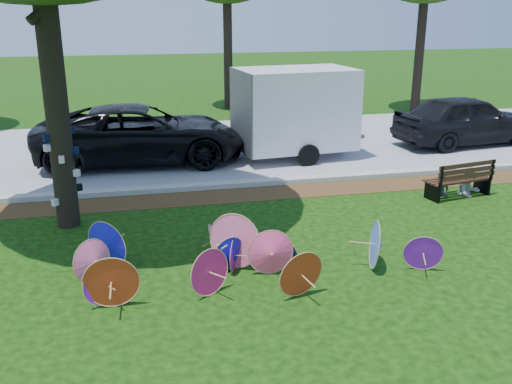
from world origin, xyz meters
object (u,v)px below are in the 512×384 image
cargo_trailer (295,109)px  person_right (471,168)px  parasol_pile (226,256)px  dark_pickup (466,120)px  person_left (443,175)px  black_van (141,134)px  park_bench (457,178)px

cargo_trailer → person_right: cargo_trailer is taller
parasol_pile → dark_pickup: dark_pickup is taller
dark_pickup → person_left: dark_pickup is taller
parasol_pile → black_van: black_van is taller
park_bench → person_right: bearing=-2.2°
black_van → person_left: 7.96m
person_right → parasol_pile: bearing=-162.2°
person_left → person_right: (0.70, 0.00, 0.13)m
black_van → cargo_trailer: size_ratio=1.81×
cargo_trailer → person_right: bearing=-60.2°
dark_pickup → person_right: size_ratio=3.61×
dark_pickup → park_bench: 5.46m
black_van → cargo_trailer: (4.27, -0.36, 0.61)m
black_van → person_left: black_van is taller
person_right → person_left: bearing=172.1°
dark_pickup → person_right: (-2.65, -4.50, -0.15)m
cargo_trailer → parasol_pile: bearing=-120.2°
black_van → park_bench: 8.28m
dark_pickup → cargo_trailer: (-5.64, -0.36, 0.62)m
parasol_pile → person_left: person_left is taller
park_bench → person_left: size_ratio=1.59×
cargo_trailer → person_right: (2.98, -4.14, -0.77)m
black_van → cargo_trailer: bearing=-92.2°
park_bench → cargo_trailer: bearing=111.8°
cargo_trailer → black_van: bearing=169.3°
park_bench → person_right: size_ratio=1.27×
park_bench → dark_pickup: bearing=46.2°
dark_pickup → person_left: size_ratio=4.51×
cargo_trailer → person_right: size_ratio=2.49×
park_bench → person_right: person_right is taller
person_left → person_right: size_ratio=0.80×
person_left → parasol_pile: bearing=-155.3°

